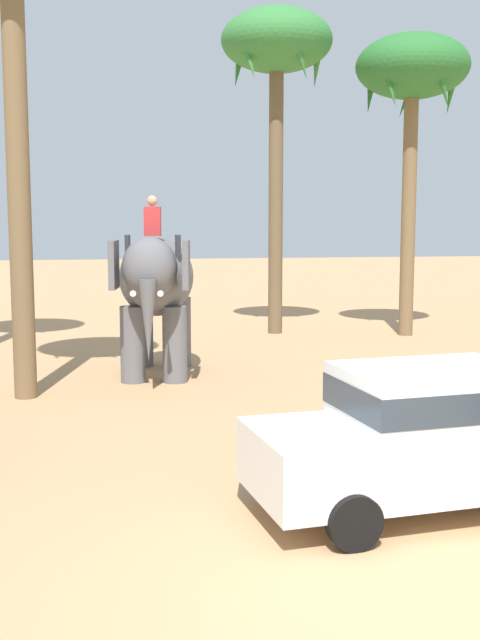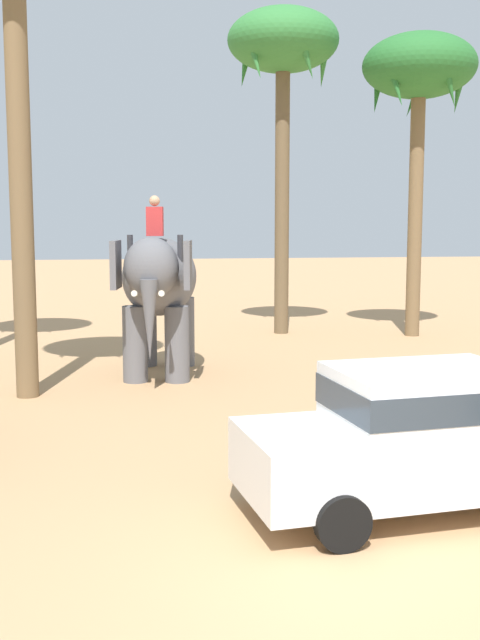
{
  "view_description": "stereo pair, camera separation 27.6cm",
  "coord_description": "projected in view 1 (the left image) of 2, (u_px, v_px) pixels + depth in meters",
  "views": [
    {
      "loc": [
        -2.37,
        -6.66,
        3.43
      ],
      "look_at": [
        0.04,
        7.31,
        1.6
      ],
      "focal_mm": 44.62,
      "sensor_mm": 36.0,
      "label": 1
    },
    {
      "loc": [
        -2.09,
        -6.7,
        3.43
      ],
      "look_at": [
        0.04,
        7.31,
        1.6
      ],
      "focal_mm": 44.62,
      "sensor_mm": 36.0,
      "label": 2
    }
  ],
  "objects": [
    {
      "name": "elephant_with_mahout",
      "position": [
        156.0,
        285.0,
        17.11
      ],
      "size": [
        2.08,
        3.98,
        3.88
      ],
      "color": "slate",
      "rests_on": "ground"
    },
    {
      "name": "car_sedan_foreground",
      "position": [
        427.0,
        432.0,
        9.31
      ],
      "size": [
        4.27,
        2.24,
        1.7
      ],
      "color": "white",
      "rests_on": "ground"
    },
    {
      "name": "palm_tree_leaning_seaward",
      "position": [
        277.0,
        52.0,
        22.76
      ],
      "size": [
        3.2,
        3.2,
        9.37
      ],
      "color": "brown",
      "rests_on": "ground"
    },
    {
      "name": "ground_plane",
      "position": [
        370.0,
        591.0,
        7.34
      ],
      "size": [
        120.0,
        120.0,
        0.0
      ],
      "primitive_type": "plane",
      "color": "tan"
    },
    {
      "name": "palm_tree_left_of_road",
      "position": [
        412.0,
        76.0,
        22.42
      ],
      "size": [
        3.2,
        3.2,
        8.57
      ],
      "color": "brown",
      "rests_on": "ground"
    }
  ]
}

